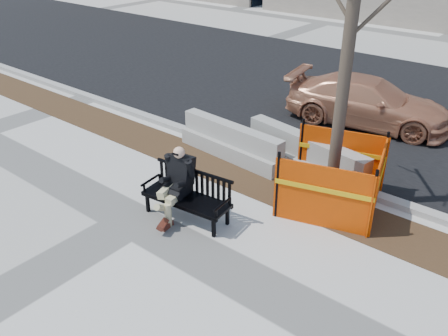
{
  "coord_description": "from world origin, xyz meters",
  "views": [
    {
      "loc": [
        5.9,
        -4.61,
        4.98
      ],
      "look_at": [
        1.1,
        1.28,
        0.93
      ],
      "focal_mm": 38.14,
      "sensor_mm": 36.0,
      "label": 1
    }
  ],
  "objects_px": {
    "bench": "(187,218)",
    "sedan": "(365,124)",
    "tree_fence": "(329,203)",
    "seated_man": "(179,213)",
    "jersey_barrier_left": "(232,156)",
    "jersey_barrier_right": "(304,173)"
  },
  "relations": [
    {
      "from": "bench",
      "to": "sedan",
      "type": "distance_m",
      "value": 6.39
    },
    {
      "from": "tree_fence",
      "to": "sedan",
      "type": "height_order",
      "value": "tree_fence"
    },
    {
      "from": "tree_fence",
      "to": "sedan",
      "type": "bearing_deg",
      "value": 105.63
    },
    {
      "from": "seated_man",
      "to": "bench",
      "type": "bearing_deg",
      "value": -11.49
    },
    {
      "from": "seated_man",
      "to": "jersey_barrier_left",
      "type": "distance_m",
      "value": 2.6
    },
    {
      "from": "seated_man",
      "to": "jersey_barrier_right",
      "type": "relative_size",
      "value": 0.44
    },
    {
      "from": "bench",
      "to": "tree_fence",
      "type": "bearing_deg",
      "value": 42.65
    },
    {
      "from": "seated_man",
      "to": "jersey_barrier_right",
      "type": "height_order",
      "value": "seated_man"
    },
    {
      "from": "seated_man",
      "to": "sedan",
      "type": "distance_m",
      "value": 6.39
    },
    {
      "from": "jersey_barrier_right",
      "to": "tree_fence",
      "type": "bearing_deg",
      "value": -26.76
    },
    {
      "from": "tree_fence",
      "to": "sedan",
      "type": "distance_m",
      "value": 4.4
    },
    {
      "from": "tree_fence",
      "to": "sedan",
      "type": "relative_size",
      "value": 1.55
    },
    {
      "from": "bench",
      "to": "seated_man",
      "type": "bearing_deg",
      "value": 168.51
    },
    {
      "from": "sedan",
      "to": "jersey_barrier_right",
      "type": "height_order",
      "value": "sedan"
    },
    {
      "from": "jersey_barrier_right",
      "to": "bench",
      "type": "bearing_deg",
      "value": -94.92
    },
    {
      "from": "tree_fence",
      "to": "jersey_barrier_right",
      "type": "height_order",
      "value": "tree_fence"
    },
    {
      "from": "sedan",
      "to": "jersey_barrier_right",
      "type": "relative_size",
      "value": 1.39
    },
    {
      "from": "jersey_barrier_left",
      "to": "seated_man",
      "type": "bearing_deg",
      "value": -69.89
    },
    {
      "from": "tree_fence",
      "to": "bench",
      "type": "bearing_deg",
      "value": -130.74
    },
    {
      "from": "seated_man",
      "to": "jersey_barrier_right",
      "type": "xyz_separation_m",
      "value": [
        1.01,
        2.87,
        0.0
      ]
    },
    {
      "from": "seated_man",
      "to": "tree_fence",
      "type": "distance_m",
      "value": 2.93
    },
    {
      "from": "tree_fence",
      "to": "jersey_barrier_left",
      "type": "xyz_separation_m",
      "value": [
        -2.75,
        0.41,
        0.0
      ]
    }
  ]
}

